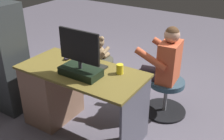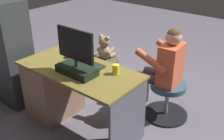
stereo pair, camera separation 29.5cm
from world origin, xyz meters
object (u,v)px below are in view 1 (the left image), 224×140
computer_mouse (67,58)px  office_chair_teddy (99,71)px  teddy_bear (99,48)px  tv_remote (68,69)px  desk (59,90)px  monitor (80,63)px  visitor_chair (166,94)px  person (162,63)px  keyboard (88,64)px  cup (120,69)px

computer_mouse → office_chair_teddy: (0.09, -0.73, -0.50)m
computer_mouse → teddy_bear: (0.09, -0.74, -0.16)m
computer_mouse → tv_remote: bearing=132.5°
desk → computer_mouse: 0.38m
desk → monitor: monitor is taller
teddy_bear → visitor_chair: size_ratio=0.65×
teddy_bear → person: 0.93m
monitor → computer_mouse: monitor is taller
visitor_chair → teddy_bear: bearing=-4.6°
person → desk: bearing=42.0°
monitor → office_chair_teddy: 1.21m
desk → office_chair_teddy: (0.05, -0.85, -0.14)m
desk → teddy_bear: 0.89m
computer_mouse → teddy_bear: bearing=-82.7°
monitor → visitor_chair: size_ratio=0.87×
monitor → computer_mouse: (0.36, -0.21, -0.12)m
office_chair_teddy → keyboard: bearing=117.1°
office_chair_teddy → visitor_chair: same height
office_chair_teddy → teddy_bear: size_ratio=1.43×
cup → office_chair_teddy: 1.16m
monitor → visitor_chair: monitor is taller
desk → office_chair_teddy: bearing=-86.9°
computer_mouse → visitor_chair: bearing=-144.3°
keyboard → person: person is taller
desk → visitor_chair: (-0.97, -0.78, -0.15)m
computer_mouse → monitor: bearing=149.1°
desk → tv_remote: size_ratio=8.69×
monitor → cup: 0.39m
computer_mouse → teddy_bear: 0.76m
office_chair_teddy → visitor_chair: bearing=176.0°
cup → keyboard: bearing=2.9°
keyboard → visitor_chair: size_ratio=0.81×
monitor → office_chair_teddy: size_ratio=0.93×
desk → computer_mouse: computer_mouse is taller
computer_mouse → teddy_bear: teddy_bear is taller
desk → monitor: 0.63m
office_chair_teddy → person: 1.00m
cup → teddy_bear: (0.75, -0.72, -0.19)m
monitor → keyboard: size_ratio=1.07×
desk → tv_remote: (-0.22, 0.06, 0.35)m
monitor → teddy_bear: monitor is taller
office_chair_teddy → visitor_chair: size_ratio=0.93×
teddy_bear → person: bearing=175.4°
monitor → person: (-0.47, -0.88, -0.24)m
monitor → cup: monitor is taller
cup → visitor_chair: (-0.26, -0.64, -0.54)m
office_chair_teddy → teddy_bear: 0.34m
desk → monitor: (-0.40, 0.09, 0.47)m
tv_remote → desk: bearing=-9.9°
keyboard → teddy_bear: 0.85m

